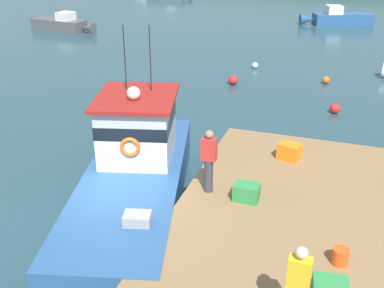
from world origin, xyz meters
TOP-DOWN VIEW (x-y plane):
  - ground_plane at (0.00, 0.00)m, footprint 200.00×200.00m
  - dock at (4.80, 0.00)m, footprint 6.00×9.00m
  - main_fishing_boat at (0.05, 1.05)m, footprint 4.55×9.93m
  - crate_single_by_cleat at (3.33, 0.32)m, footprint 0.60×0.44m
  - crate_single_far at (3.97, 2.86)m, footprint 0.71×0.60m
  - bait_bucket at (5.59, -1.41)m, footprint 0.32×0.32m
  - deckhand_by_the_boat at (4.97, -3.38)m, footprint 0.36×0.22m
  - deckhand_further_back at (2.35, 0.42)m, footprint 0.36×0.22m
  - moored_boat_near_channel at (-15.68, 21.60)m, footprint 5.54×2.00m
  - moored_boat_mid_harbor at (3.71, 30.88)m, footprint 5.78×3.21m
  - mooring_buoy_spare_mooring at (-0.18, 12.74)m, footprint 0.47×0.47m
  - mooring_buoy_inshore at (4.86, 10.27)m, footprint 0.42×0.42m
  - mooring_buoy_channel_marker at (4.16, 14.40)m, footprint 0.37×0.37m
  - mooring_buoy_outer at (0.22, 16.02)m, footprint 0.34×0.34m

SIDE VIEW (x-z plane):
  - ground_plane at x=0.00m, z-range 0.00..0.00m
  - mooring_buoy_outer at x=0.22m, z-range 0.00..0.34m
  - mooring_buoy_channel_marker at x=4.16m, z-range 0.00..0.37m
  - mooring_buoy_inshore at x=4.86m, z-range 0.00..0.42m
  - mooring_buoy_spare_mooring at x=-0.18m, z-range 0.00..0.47m
  - moored_boat_near_channel at x=-15.68m, z-range -0.22..1.17m
  - moored_boat_mid_harbor at x=3.71m, z-range -0.23..1.24m
  - main_fishing_boat at x=0.05m, z-range -1.39..3.41m
  - dock at x=4.80m, z-range 0.47..1.67m
  - bait_bucket at x=5.59m, z-range 1.20..1.54m
  - crate_single_by_cleat at x=3.33m, z-range 1.20..1.61m
  - crate_single_far at x=3.97m, z-range 1.20..1.66m
  - deckhand_by_the_boat at x=4.97m, z-range 1.24..2.87m
  - deckhand_further_back at x=2.35m, z-range 1.24..2.87m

